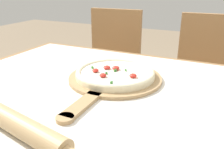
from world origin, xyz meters
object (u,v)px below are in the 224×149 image
chair_right (205,78)px  chair_left (111,63)px  pizza (115,73)px  rolling_pin (17,124)px  pizza_peel (113,80)px

chair_right → chair_left: bearing=177.4°
pizza → rolling_pin: size_ratio=0.70×
pizza_peel → rolling_pin: 0.40m
pizza → pizza_peel: bearing=-89.6°
pizza → chair_right: bearing=69.1°
rolling_pin → pizza: bearing=80.4°
chair_left → chair_right: (0.65, -0.00, 0.00)m
rolling_pin → chair_left: (-0.30, 1.14, -0.24)m
rolling_pin → chair_right: chair_right is taller
pizza → chair_right: 0.82m
pizza → rolling_pin: bearing=-99.6°
pizza_peel → chair_left: 0.87m
chair_right → pizza: bearing=-113.6°
pizza_peel → chair_left: (-0.37, 0.75, -0.22)m
chair_left → chair_right: size_ratio=1.00×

